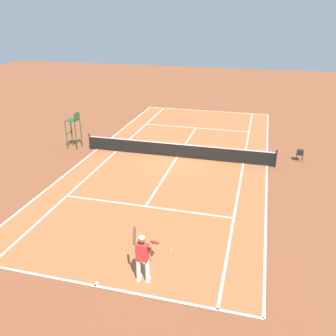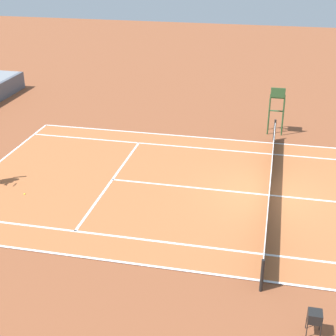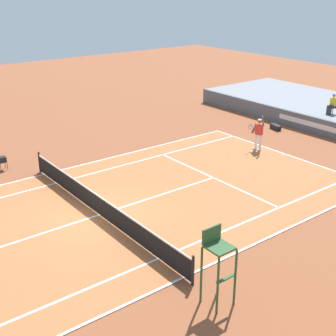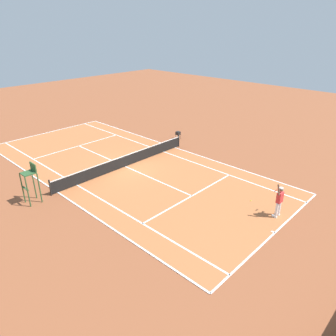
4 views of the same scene
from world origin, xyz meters
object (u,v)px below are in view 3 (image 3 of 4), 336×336
Objects in this scene: tennis_player at (259,133)px; ball_hopper at (2,159)px; equipment_bag at (276,127)px; umpire_chair at (217,258)px; tennis_ball at (228,154)px; spectator_seated_0 at (332,105)px.

tennis_player is 13.94m from ball_hopper.
ball_hopper is at bearing -103.34° from equipment_bag.
umpire_chair is at bearing 5.53° from ball_hopper.
tennis_ball is at bearing 63.29° from ball_hopper.
ball_hopper reaches higher than equipment_bag.
spectator_seated_0 is 20.26m from ball_hopper.
equipment_bag is (-1.48, 5.79, 0.13)m from tennis_ball.
equipment_bag is at bearing 104.39° from tennis_ball.
tennis_player reaches higher than ball_hopper.
spectator_seated_0 reaches higher than tennis_player.
equipment_bag is 1.36× the size of ball_hopper.
tennis_ball is at bearing -75.61° from equipment_bag.
tennis_player is at bearing 127.11° from umpire_chair.
spectator_seated_0 is 0.52× the size of umpire_chair.
tennis_ball is 0.03× the size of umpire_chair.
tennis_ball is 13.06m from umpire_chair.
spectator_seated_0 is 1.33× the size of equipment_bag.
tennis_player is 30.63× the size of tennis_ball.
spectator_seated_0 is at bearing 88.50° from tennis_player.
umpire_chair is at bearing -46.15° from tennis_ball.
spectator_seated_0 is at bearing 52.23° from equipment_bag.
ball_hopper is at bearing -107.45° from spectator_seated_0.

